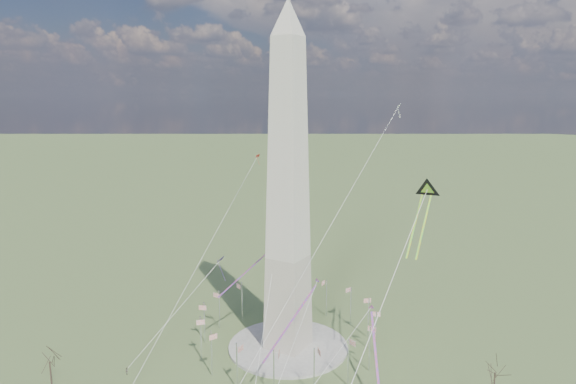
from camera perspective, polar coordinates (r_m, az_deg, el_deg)
The scene contains 14 objects.
ground at distance 162.10m, azimuth 0.01°, elevation -16.89°, with size 2000.00×2000.00×0.00m, color #435E2F.
plaza at distance 161.91m, azimuth 0.01°, elevation -16.77°, with size 36.00×36.00×0.80m, color #B1AEA2.
washington_monument at distance 146.15m, azimuth 0.01°, elevation 0.00°, with size 15.56×15.56×100.00m.
flagpole_ring at distance 158.85m, azimuth 0.01°, elevation -14.57°, with size 54.40×54.40×13.00m.
tree_near at distance 142.15m, azimuth 22.04°, elevation -17.90°, with size 7.14×7.14×12.49m.
tree_far at distance 151.04m, azimuth -24.99°, elevation -16.56°, with size 6.78×6.78×11.86m.
person_west at distance 154.87m, azimuth -17.45°, elevation -18.43°, with size 0.95×0.74×1.96m, color gray.
kite_delta_black at distance 139.67m, azimuth 15.13°, elevation -0.15°, with size 7.83×20.77×17.08m.
kite_diamond_purple at distance 167.77m, azimuth -7.45°, elevation -7.74°, with size 1.70×2.73×8.63m.
kite_streamer_left at distance 140.14m, azimuth 1.34°, elevation -12.73°, with size 4.93×23.30×16.06m.
kite_streamer_mid at distance 158.33m, azimuth -3.49°, elevation -7.73°, with size 10.35×19.69×14.59m.
kite_streamer_right at distance 142.20m, azimuth 9.53°, elevation -15.49°, with size 10.80×18.87×14.22m.
kite_small_red at distance 196.73m, azimuth -3.38°, elevation 3.91°, with size 1.48×2.11×4.40m.
kite_small_white at distance 180.89m, azimuth 12.22°, elevation 9.18°, with size 1.38×2.22×5.02m.
Camera 1 is at (72.70, -123.81, 75.25)m, focal length 32.00 mm.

